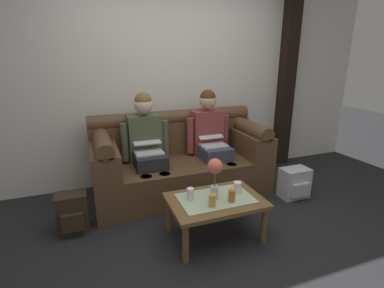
{
  "coord_description": "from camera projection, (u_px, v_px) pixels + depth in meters",
  "views": [
    {
      "loc": [
        -1.02,
        -1.97,
        1.63
      ],
      "look_at": [
        0.07,
        0.93,
        0.67
      ],
      "focal_mm": 27.12,
      "sensor_mm": 36.0,
      "label": 1
    }
  ],
  "objects": [
    {
      "name": "ground_plane",
      "position": [
        221.0,
        245.0,
        2.59
      ],
      "size": [
        14.0,
        14.0,
        0.0
      ],
      "primitive_type": "plane",
      "color": "black"
    },
    {
      "name": "back_wall_patterned",
      "position": [
        166.0,
        69.0,
        3.68
      ],
      "size": [
        6.0,
        0.12,
        2.9
      ],
      "primitive_type": "cube",
      "color": "silver",
      "rests_on": "ground_plane"
    },
    {
      "name": "timber_pillar",
      "position": [
        287.0,
        67.0,
        4.16
      ],
      "size": [
        0.2,
        0.2,
        2.9
      ],
      "primitive_type": "cube",
      "color": "black",
      "rests_on": "ground_plane"
    },
    {
      "name": "couch",
      "position": [
        180.0,
        162.0,
        3.52
      ],
      "size": [
        2.04,
        0.88,
        0.96
      ],
      "color": "#513823",
      "rests_on": "ground_plane"
    },
    {
      "name": "person_left",
      "position": [
        147.0,
        143.0,
        3.3
      ],
      "size": [
        0.56,
        0.67,
        1.22
      ],
      "color": "#232326",
      "rests_on": "ground_plane"
    },
    {
      "name": "person_right",
      "position": [
        210.0,
        136.0,
        3.57
      ],
      "size": [
        0.56,
        0.67,
        1.22
      ],
      "color": "#383D4C",
      "rests_on": "ground_plane"
    },
    {
      "name": "coffee_table",
      "position": [
        215.0,
        204.0,
        2.62
      ],
      "size": [
        0.84,
        0.58,
        0.39
      ],
      "color": "brown",
      "rests_on": "ground_plane"
    },
    {
      "name": "flower_vase",
      "position": [
        215.0,
        172.0,
        2.5
      ],
      "size": [
        0.13,
        0.13,
        0.38
      ],
      "color": "silver",
      "rests_on": "coffee_table"
    },
    {
      "name": "cup_near_left",
      "position": [
        212.0,
        200.0,
        2.44
      ],
      "size": [
        0.06,
        0.06,
        0.11
      ],
      "primitive_type": "cylinder",
      "color": "gold",
      "rests_on": "coffee_table"
    },
    {
      "name": "cup_near_right",
      "position": [
        232.0,
        196.0,
        2.52
      ],
      "size": [
        0.06,
        0.06,
        0.11
      ],
      "primitive_type": "cylinder",
      "color": "#B26633",
      "rests_on": "coffee_table"
    },
    {
      "name": "cup_far_center",
      "position": [
        237.0,
        187.0,
        2.68
      ],
      "size": [
        0.07,
        0.07,
        0.11
      ],
      "primitive_type": "cylinder",
      "color": "white",
      "rests_on": "coffee_table"
    },
    {
      "name": "cup_far_left",
      "position": [
        190.0,
        194.0,
        2.56
      ],
      "size": [
        0.06,
        0.06,
        0.11
      ],
      "primitive_type": "cylinder",
      "color": "white",
      "rests_on": "coffee_table"
    },
    {
      "name": "backpack_right",
      "position": [
        295.0,
        183.0,
        3.41
      ],
      "size": [
        0.33,
        0.26,
        0.35
      ],
      "color": "#B7B7BC",
      "rests_on": "ground_plane"
    },
    {
      "name": "backpack_left",
      "position": [
        73.0,
        213.0,
        2.74
      ],
      "size": [
        0.28,
        0.25,
        0.39
      ],
      "color": "#2D2319",
      "rests_on": "ground_plane"
    }
  ]
}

